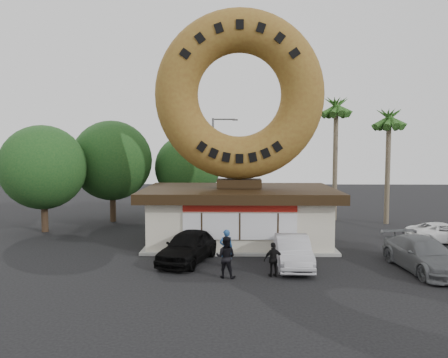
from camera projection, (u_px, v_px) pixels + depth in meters
The scene contains 16 objects.
ground at pixel (241, 271), 20.09m from camera, with size 90.00×90.00×0.00m, color black.
donut_shop at pixel (239, 213), 25.92m from camera, with size 11.20×7.20×3.80m.
giant_donut at pixel (239, 95), 25.39m from camera, with size 9.86×9.86×2.51m, color olive.
tree_west at pixel (112, 161), 32.89m from camera, with size 6.00×6.00×7.65m.
tree_mid at pixel (187, 168), 34.81m from camera, with size 5.20×5.20×6.63m.
tree_far at pixel (43, 167), 29.00m from camera, with size 5.60×5.60×7.14m.
palm_near at pixel (336, 111), 33.23m from camera, with size 2.60×2.60×9.75m.
palm_far at pixel (389, 122), 31.74m from camera, with size 2.60×2.60×8.75m.
street_lamp at pixel (215, 161), 35.73m from camera, with size 2.11×0.20×8.00m.
person_left at pixel (226, 248), 20.90m from camera, with size 0.65×0.43×1.79m, color navy.
person_center at pixel (226, 257), 19.11m from camera, with size 0.89×0.69×1.83m, color black.
person_right at pixel (273, 260), 19.26m from camera, with size 0.90×0.37×1.53m, color black.
car_black at pixel (188, 246), 21.69m from camera, with size 1.86×4.62×1.57m, color black.
car_silver at pixel (293, 251), 20.87m from camera, with size 1.55×4.44×1.46m, color #ADACB1.
car_grey at pixel (423, 255), 20.17m from camera, with size 2.11×5.18×1.50m, color slate.
car_white at pixel (444, 233), 26.03m from camera, with size 1.95×4.22×1.17m, color white.
Camera 1 is at (-0.35, -19.71, 5.82)m, focal length 35.00 mm.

